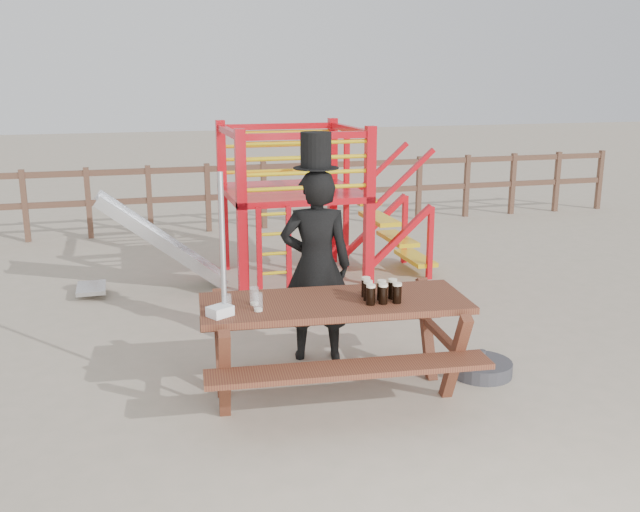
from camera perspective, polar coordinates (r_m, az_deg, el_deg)
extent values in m
plane|color=tan|center=(6.37, 3.77, -10.85)|extent=(60.00, 60.00, 0.00)
cube|color=brown|center=(12.68, -6.79, 7.00)|extent=(15.00, 0.06, 0.10)
cube|color=brown|center=(12.75, -6.72, 4.76)|extent=(15.00, 0.06, 0.10)
cube|color=brown|center=(12.69, -22.54, 3.71)|extent=(0.09, 0.09, 1.20)
cube|color=brown|center=(12.61, -18.03, 4.04)|extent=(0.09, 0.09, 1.20)
cube|color=brown|center=(12.61, -13.48, 4.35)|extent=(0.09, 0.09, 1.20)
cube|color=brown|center=(12.68, -8.96, 4.63)|extent=(0.09, 0.09, 1.20)
cube|color=brown|center=(12.84, -4.51, 4.88)|extent=(0.09, 0.09, 1.20)
cube|color=brown|center=(13.06, -0.19, 5.09)|extent=(0.09, 0.09, 1.20)
cube|color=brown|center=(13.36, 3.96, 5.26)|extent=(0.09, 0.09, 1.20)
cube|color=brown|center=(13.73, 7.92, 5.41)|extent=(0.09, 0.09, 1.20)
cube|color=brown|center=(14.16, 11.65, 5.52)|extent=(0.09, 0.09, 1.20)
cube|color=brown|center=(14.64, 15.15, 5.60)|extent=(0.09, 0.09, 1.20)
cube|color=brown|center=(15.17, 18.42, 5.66)|extent=(0.09, 0.09, 1.20)
cube|color=brown|center=(15.75, 21.45, 5.70)|extent=(0.09, 0.09, 1.20)
cube|color=red|center=(8.50, -6.26, 3.02)|extent=(0.12, 0.12, 2.10)
cube|color=red|center=(8.89, 3.97, 3.58)|extent=(0.12, 0.12, 2.10)
cube|color=red|center=(10.05, -7.80, 4.74)|extent=(0.12, 0.12, 2.10)
cube|color=red|center=(10.39, 1.00, 5.18)|extent=(0.12, 0.12, 2.10)
cube|color=red|center=(9.40, -2.28, 5.12)|extent=(1.72, 1.72, 0.08)
cube|color=red|center=(8.53, -1.06, 9.60)|extent=(1.60, 0.08, 0.08)
cube|color=red|center=(10.08, -3.41, 10.31)|extent=(1.60, 0.08, 0.08)
cube|color=red|center=(9.15, -7.28, 9.81)|extent=(0.08, 1.60, 0.08)
cube|color=red|center=(9.52, 2.43, 10.09)|extent=(0.08, 1.60, 0.08)
cylinder|color=yellow|center=(8.60, -1.04, 5.48)|extent=(1.50, 0.05, 0.05)
cylinder|color=yellow|center=(10.14, -3.36, 6.82)|extent=(1.50, 0.05, 0.05)
cylinder|color=yellow|center=(8.58, -1.05, 6.67)|extent=(1.50, 0.05, 0.05)
cylinder|color=yellow|center=(10.12, -3.37, 7.83)|extent=(1.50, 0.05, 0.05)
cylinder|color=yellow|center=(8.55, -1.05, 7.86)|extent=(1.50, 0.05, 0.05)
cylinder|color=yellow|center=(10.10, -3.39, 8.84)|extent=(1.50, 0.05, 0.05)
cylinder|color=yellow|center=(8.53, -1.06, 9.06)|extent=(1.50, 0.05, 0.05)
cylinder|color=yellow|center=(10.08, -3.40, 9.86)|extent=(1.50, 0.05, 0.05)
cube|color=red|center=(8.48, -4.88, -0.09)|extent=(0.06, 0.06, 1.20)
cube|color=red|center=(8.55, -2.51, 0.08)|extent=(0.06, 0.06, 1.20)
cylinder|color=yellow|center=(8.64, -3.64, -2.90)|extent=(0.36, 0.04, 0.04)
cylinder|color=yellow|center=(8.57, -3.67, -1.36)|extent=(0.36, 0.04, 0.04)
cylinder|color=yellow|center=(8.51, -3.69, 0.19)|extent=(0.36, 0.04, 0.04)
cylinder|color=yellow|center=(8.45, -3.72, 1.77)|extent=(0.36, 0.04, 0.04)
cylinder|color=yellow|center=(8.40, -3.75, 3.37)|extent=(0.36, 0.04, 0.04)
cube|color=yellow|center=(9.68, 3.22, 4.66)|extent=(0.30, 0.90, 0.06)
cube|color=yellow|center=(9.83, 4.74, 3.00)|extent=(0.30, 0.90, 0.06)
cube|color=yellow|center=(9.99, 6.21, 1.39)|extent=(0.30, 0.90, 0.06)
cube|color=yellow|center=(10.17, 7.63, -0.16)|extent=(0.30, 0.90, 0.06)
cube|color=red|center=(9.50, 6.34, 1.45)|extent=(0.95, 0.08, 0.86)
cube|color=red|center=(10.32, 4.48, 2.53)|extent=(0.95, 0.08, 0.86)
cube|color=silver|center=(9.27, -12.52, 1.00)|extent=(1.53, 0.55, 1.21)
cube|color=silver|center=(9.00, -12.42, 0.87)|extent=(1.58, 0.04, 1.28)
cube|color=silver|center=(9.53, -12.63, 1.60)|extent=(1.58, 0.04, 1.28)
cube|color=silver|center=(9.40, -17.82, -2.45)|extent=(0.35, 0.55, 0.05)
cube|color=brown|center=(6.00, 1.17, -3.80)|extent=(2.31, 1.04, 0.06)
cube|color=brown|center=(5.56, 2.45, -9.05)|extent=(2.26, 0.52, 0.04)
cube|color=brown|center=(6.68, 0.08, -4.92)|extent=(2.26, 0.52, 0.04)
cube|color=brown|center=(6.04, -7.82, -8.22)|extent=(0.21, 1.35, 0.81)
cube|color=brown|center=(6.40, 9.58, -6.98)|extent=(0.21, 1.35, 0.81)
imported|color=black|center=(6.79, -0.32, -0.80)|extent=(0.76, 0.59, 1.86)
cube|color=#0E9B14|center=(6.88, -0.37, 1.32)|extent=(0.08, 0.04, 0.43)
cylinder|color=black|center=(6.61, -0.33, 7.07)|extent=(0.42, 0.42, 0.01)
cylinder|color=black|center=(6.59, -0.33, 8.51)|extent=(0.29, 0.29, 0.32)
cube|color=white|center=(6.72, -0.38, 9.59)|extent=(0.15, 0.04, 0.04)
cylinder|color=#B2B2B7|center=(5.70, -7.66, -3.29)|extent=(0.04, 0.04, 1.99)
cylinder|color=#333338|center=(6.85, 12.77, -8.72)|extent=(0.57, 0.57, 0.13)
cylinder|color=#333338|center=(6.81, 12.83, -7.79)|extent=(0.07, 0.07, 0.11)
cube|color=white|center=(5.65, -8.00, -4.39)|extent=(0.23, 0.21, 0.08)
cylinder|color=black|center=(5.87, 4.08, -3.20)|extent=(0.08, 0.08, 0.15)
cylinder|color=beige|center=(5.84, 4.09, -2.40)|extent=(0.08, 0.08, 0.02)
cylinder|color=black|center=(5.90, 5.07, -3.13)|extent=(0.08, 0.08, 0.15)
cylinder|color=beige|center=(5.87, 5.09, -2.33)|extent=(0.08, 0.08, 0.02)
cylinder|color=black|center=(5.93, 6.18, -3.06)|extent=(0.08, 0.08, 0.15)
cylinder|color=beige|center=(5.91, 6.21, -2.26)|extent=(0.08, 0.08, 0.02)
cylinder|color=black|center=(5.98, 3.86, -2.87)|extent=(0.08, 0.08, 0.15)
cylinder|color=beige|center=(5.95, 3.87, -2.08)|extent=(0.08, 0.08, 0.02)
cylinder|color=black|center=(6.00, 4.94, -2.83)|extent=(0.08, 0.08, 0.15)
cylinder|color=beige|center=(5.97, 4.96, -2.05)|extent=(0.08, 0.08, 0.02)
cylinder|color=black|center=(6.04, 5.82, -2.73)|extent=(0.08, 0.08, 0.15)
cylinder|color=beige|center=(6.01, 5.84, -1.95)|extent=(0.08, 0.08, 0.02)
cylinder|color=black|center=(6.07, 3.69, -2.58)|extent=(0.08, 0.08, 0.15)
cylinder|color=beige|center=(6.05, 3.70, -1.80)|extent=(0.08, 0.08, 0.02)
cylinder|color=silver|center=(5.71, -7.46, -3.81)|extent=(0.08, 0.08, 0.15)
cylinder|color=beige|center=(5.73, -7.44, -4.43)|extent=(0.07, 0.07, 0.02)
cylinder|color=silver|center=(5.72, -4.98, -3.69)|extent=(0.08, 0.08, 0.15)
cylinder|color=beige|center=(5.74, -4.96, -4.30)|extent=(0.07, 0.07, 0.02)
cylinder|color=silver|center=(5.87, -5.29, -3.21)|extent=(0.08, 0.08, 0.15)
cylinder|color=beige|center=(5.89, -5.27, -3.82)|extent=(0.07, 0.07, 0.02)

